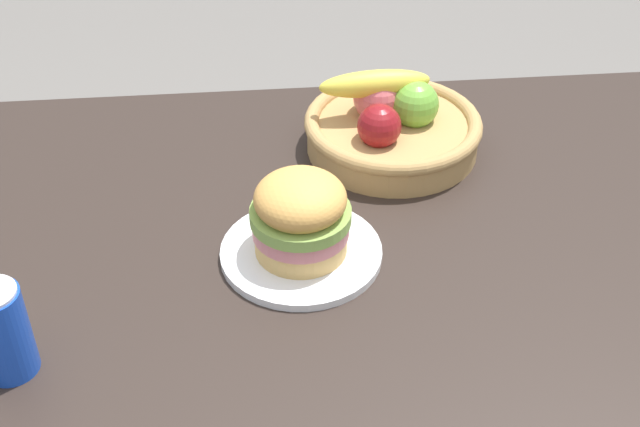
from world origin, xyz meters
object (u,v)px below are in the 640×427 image
at_px(plate, 301,253).
at_px(fruit_basket, 391,125).
at_px(soda_can, 2,331).
at_px(sandwich, 301,215).

height_order(plate, fruit_basket, fruit_basket).
bearing_deg(soda_can, plate, 25.67).
distance_m(soda_can, fruit_basket, 0.69).
distance_m(plate, fruit_basket, 0.31).
distance_m(plate, sandwich, 0.07).
xyz_separation_m(plate, fruit_basket, (0.17, 0.26, 0.04)).
relative_size(plate, sandwich, 1.64).
xyz_separation_m(soda_can, fruit_basket, (0.53, 0.44, -0.02)).
bearing_deg(sandwich, plate, 90.00).
bearing_deg(plate, soda_can, -154.33).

